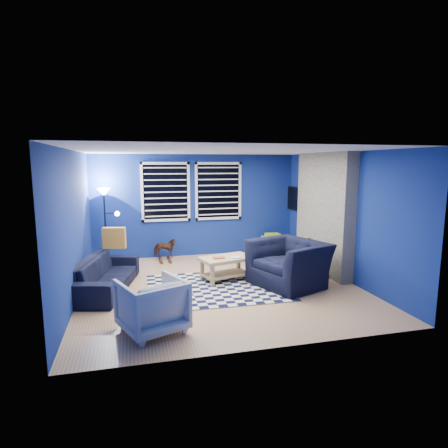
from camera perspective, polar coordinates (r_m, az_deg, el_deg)
name	(u,v)px	position (r m, az deg, el deg)	size (l,w,h in m)	color
floor	(220,286)	(7.13, -0.65, -9.40)	(5.00, 5.00, 0.00)	tan
ceiling	(220,151)	(6.76, -0.69, 11.11)	(5.00, 5.00, 0.00)	white
wall_back	(196,206)	(9.27, -4.22, 2.83)	(5.00, 5.00, 0.00)	navy
wall_left	(74,226)	(6.72, -21.88, -0.23)	(5.00, 5.00, 0.00)	navy
wall_right	(342,216)	(7.79, 17.54, 1.22)	(5.00, 5.00, 0.00)	navy
fireplace	(323,215)	(8.16, 14.85, 1.30)	(0.65, 2.00, 2.50)	gray
window_left	(166,192)	(9.10, -8.88, 4.84)	(1.17, 0.06, 1.42)	black
window_right	(218,191)	(9.30, -0.85, 5.04)	(1.17, 0.06, 1.42)	black
tv	(297,199)	(9.50, 11.03, 3.75)	(0.07, 1.00, 0.58)	black
rug	(216,287)	(7.03, -1.18, -9.62)	(2.50, 2.00, 0.02)	black
sofa	(105,274)	(7.14, -17.66, -7.32)	(0.80, 2.03, 0.59)	black
armchair_big	(289,264)	(7.15, 9.84, -5.96)	(1.13, 1.29, 0.84)	black
armchair_bent	(152,305)	(5.28, -10.92, -12.08)	(0.79, 0.82, 0.74)	gray
rocking_horse	(165,248)	(8.93, -9.04, -3.65)	(0.56, 0.25, 0.47)	#462916
coffee_table	(226,264)	(7.35, 0.31, -6.06)	(1.10, 0.81, 0.49)	tan
cabinet	(272,245)	(9.51, 7.39, -3.23)	(0.61, 0.48, 0.54)	tan
floor_lamp	(105,202)	(8.80, -17.67, 3.16)	(0.47, 0.29, 1.73)	black
throw_pillow	(114,238)	(7.79, -16.38, -2.05)	(0.44, 0.13, 0.42)	#CA872F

